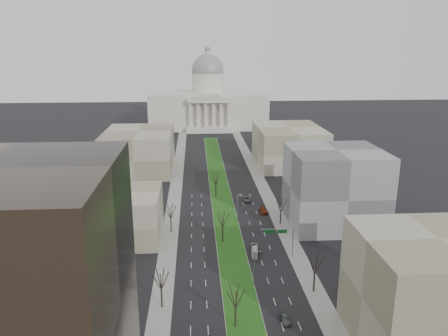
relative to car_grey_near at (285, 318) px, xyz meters
name	(u,v)px	position (x,y,z in m)	size (l,w,h in m)	color
ground	(221,196)	(-8.33, 78.79, -0.73)	(600.00, 600.00, 0.00)	black
median	(221,197)	(-8.33, 77.78, -0.63)	(8.00, 222.03, 0.20)	#999993
sidewalk_left	(171,223)	(-25.83, 53.79, -0.66)	(5.00, 330.00, 0.15)	gray
sidewalk_right	(279,220)	(9.17, 53.79, -0.66)	(5.00, 330.00, 0.15)	gray
capitol	(208,104)	(-8.33, 228.38, 15.57)	(80.00, 46.00, 55.00)	beige
building_beige_left	(116,216)	(-41.33, 43.79, 6.27)	(26.00, 22.00, 14.00)	gray
building_tan_right	(431,294)	(24.67, -9.21, 10.27)	(26.00, 24.00, 22.00)	gray
building_grey_right	(335,187)	(25.67, 50.79, 11.27)	(28.00, 26.00, 24.00)	slate
building_far_left	(139,150)	(-43.33, 118.79, 8.27)	(30.00, 40.00, 18.00)	gray
building_far_right	(289,146)	(26.67, 123.79, 8.27)	(30.00, 40.00, 18.00)	gray
tree_left_mid	(161,278)	(-25.53, 6.79, 6.27)	(5.40, 5.40, 9.72)	black
tree_left_far	(171,211)	(-25.53, 46.79, 6.11)	(5.28, 5.28, 9.50)	black
tree_right_mid	(315,264)	(8.87, 10.79, 6.42)	(5.52, 5.52, 9.94)	black
tree_right_far	(281,205)	(8.87, 50.79, 5.80)	(5.04, 5.04, 9.07)	black
tree_median_a	(236,297)	(-10.33, -1.21, 6.27)	(5.40, 5.40, 9.72)	black
tree_median_b	(223,219)	(-10.33, 38.79, 6.27)	(5.40, 5.40, 9.72)	black
tree_median_c	(216,179)	(-10.33, 78.79, 6.27)	(5.40, 5.40, 9.72)	black
streetlamp_median_b	(254,268)	(-4.57, 13.79, 4.08)	(1.90, 0.20, 9.16)	gray
streetlamp_median_c	(238,207)	(-4.57, 53.79, 4.08)	(1.90, 0.20, 9.16)	gray
mast_arm_signs	(283,235)	(5.16, 28.82, 5.37)	(9.12, 0.24, 8.09)	gray
car_grey_near	(285,318)	(0.00, 0.00, 0.00)	(1.73, 4.30, 1.47)	#484B4F
car_black	(255,249)	(-1.88, 32.13, 0.11)	(1.78, 5.10, 1.68)	black
car_red	(263,210)	(5.05, 61.08, 0.08)	(2.28, 5.61, 1.63)	maroon
car_grey_far	(246,199)	(0.52, 72.94, 0.04)	(2.58, 5.59, 1.55)	#505458
box_van	(255,251)	(-2.15, 30.34, 0.26)	(1.67, 7.12, 1.98)	white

